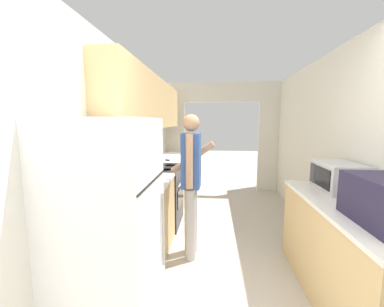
% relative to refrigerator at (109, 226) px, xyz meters
% --- Properties ---
extents(wall_left, '(0.38, 6.83, 2.50)m').
position_rel_refrigerator_xyz_m(wall_left, '(-0.29, 1.47, 0.71)').
color(wall_left, silver).
rests_on(wall_left, ground_plane).
extents(wall_right, '(0.06, 6.83, 2.50)m').
position_rel_refrigerator_xyz_m(wall_right, '(2.29, 1.04, 0.43)').
color(wall_right, silver).
rests_on(wall_right, ground_plane).
extents(wall_far_with_doorway, '(3.01, 0.06, 2.50)m').
position_rel_refrigerator_xyz_m(wall_far_with_doorway, '(0.96, 3.89, 0.63)').
color(wall_far_with_doorway, silver).
rests_on(wall_far_with_doorway, ground_plane).
extents(counter_left, '(0.62, 3.27, 0.91)m').
position_rel_refrigerator_xyz_m(counter_left, '(-0.05, 2.06, -0.37)').
color(counter_left, tan).
rests_on(counter_left, ground_plane).
extents(counter_right, '(0.62, 1.69, 0.91)m').
position_rel_refrigerator_xyz_m(counter_right, '(1.96, 0.39, -0.37)').
color(counter_right, tan).
rests_on(counter_right, ground_plane).
extents(refrigerator, '(0.72, 0.75, 1.64)m').
position_rel_refrigerator_xyz_m(refrigerator, '(0.00, 0.00, 0.00)').
color(refrigerator, white).
rests_on(refrigerator, ground_plane).
extents(range_oven, '(0.66, 0.79, 1.05)m').
position_rel_refrigerator_xyz_m(range_oven, '(-0.04, 1.90, -0.36)').
color(range_oven, black).
rests_on(range_oven, ground_plane).
extents(person, '(0.54, 0.38, 1.69)m').
position_rel_refrigerator_xyz_m(person, '(0.53, 1.02, 0.09)').
color(person, '#9E9E9E').
rests_on(person, ground_plane).
extents(microwave, '(0.37, 0.54, 0.29)m').
position_rel_refrigerator_xyz_m(microwave, '(2.06, 0.84, 0.23)').
color(microwave, '#B7B7BC').
rests_on(microwave, counter_right).
extents(knife, '(0.15, 0.27, 0.02)m').
position_rel_refrigerator_xyz_m(knife, '(-0.04, 2.56, 0.09)').
color(knife, '#B7B7BC').
rests_on(knife, counter_left).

